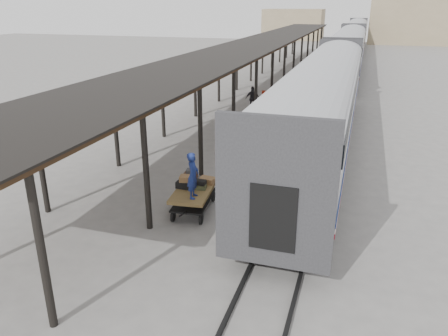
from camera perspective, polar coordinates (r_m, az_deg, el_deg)
The scene contains 11 objects.
ground at distance 16.23m, azimuth -2.19°, elevation -5.27°, with size 160.00×160.00×0.00m, color slate.
train at distance 47.75m, azimuth 15.83°, elevation 14.67°, with size 3.45×76.01×4.01m.
canopy at distance 38.76m, azimuth 5.19°, elevation 16.05°, with size 4.90×64.30×4.15m.
rails at distance 48.26m, azimuth 15.55°, elevation 11.59°, with size 1.54×150.00×0.12m.
building_far at distance 92.21m, azimuth 24.26°, elevation 17.08°, with size 18.00×10.00×8.00m, color tan.
building_left at distance 96.97m, azimuth 9.07°, elevation 18.05°, with size 12.00×8.00×6.00m, color tan.
baggage_cart at distance 15.79m, azimuth -3.96°, elevation -3.48°, with size 1.50×2.52×0.86m.
suitcase_stack at distance 15.97m, azimuth -4.07°, elevation -1.62°, with size 1.27×1.11×0.56m.
luggage_tug at distance 30.76m, azimuth 5.82°, elevation 8.45°, with size 1.32×1.74×1.36m.
porter at distance 14.75m, azimuth -4.07°, elevation -0.98°, with size 0.59×0.39×1.61m, color navy.
pedestrian at distance 31.11m, azimuth 3.76°, elevation 9.06°, with size 0.99×0.41×1.68m, color black.
Camera 1 is at (4.98, -13.71, 7.11)m, focal length 35.00 mm.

